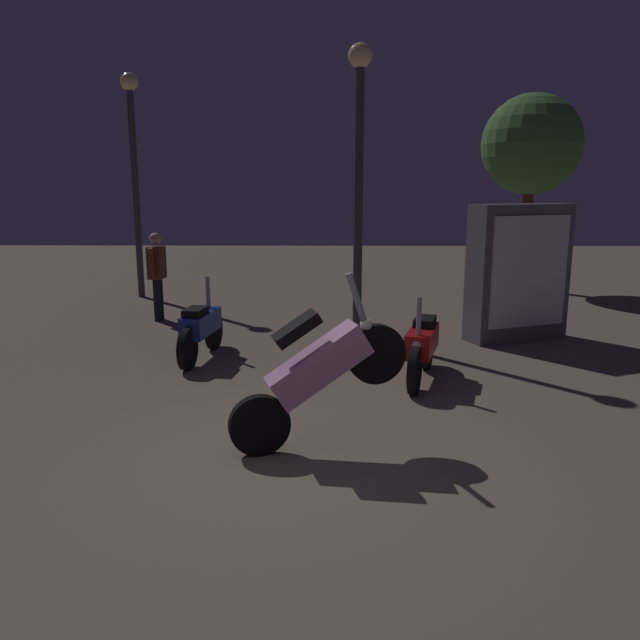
{
  "coord_description": "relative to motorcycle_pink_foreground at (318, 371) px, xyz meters",
  "views": [
    {
      "loc": [
        0.44,
        -5.14,
        2.4
      ],
      "look_at": [
        0.35,
        1.39,
        1.0
      ],
      "focal_mm": 35.74,
      "sensor_mm": 36.0,
      "label": 1
    }
  ],
  "objects": [
    {
      "name": "ground_plane",
      "position": [
        -0.35,
        -0.39,
        -0.74
      ],
      "size": [
        40.0,
        40.0,
        0.0
      ],
      "primitive_type": "plane",
      "color": "#756656"
    },
    {
      "name": "motorcycle_pink_foreground",
      "position": [
        0.0,
        0.0,
        0.0
      ],
      "size": [
        1.62,
        0.56,
        1.63
      ],
      "rotation": [
        0.0,
        0.0,
        0.28
      ],
      "color": "black",
      "rests_on": "ground_plane"
    },
    {
      "name": "motorcycle_blue_parked_left",
      "position": [
        -1.68,
        3.06,
        -0.31
      ],
      "size": [
        0.43,
        1.66,
        1.11
      ],
      "rotation": [
        0.0,
        0.0,
        1.43
      ],
      "color": "black",
      "rests_on": "ground_plane"
    },
    {
      "name": "motorcycle_red_parked_right",
      "position": [
        1.25,
        2.1,
        -0.31
      ],
      "size": [
        0.56,
        1.62,
        1.11
      ],
      "rotation": [
        0.0,
        0.0,
        4.43
      ],
      "color": "black",
      "rests_on": "ground_plane"
    },
    {
      "name": "person_rider_beside",
      "position": [
        -2.94,
        5.6,
        0.18
      ],
      "size": [
        0.27,
        0.66,
        1.56
      ],
      "rotation": [
        0.0,
        0.0,
        3.07
      ],
      "color": "black",
      "rests_on": "ground_plane"
    },
    {
      "name": "streetlamp_near",
      "position": [
        0.55,
        4.33,
        2.1
      ],
      "size": [
        0.36,
        0.36,
        4.4
      ],
      "color": "#38383D",
      "rests_on": "ground_plane"
    },
    {
      "name": "streetlamp_far",
      "position": [
        -3.95,
        8.01,
        2.21
      ],
      "size": [
        0.36,
        0.36,
        4.6
      ],
      "color": "#38383D",
      "rests_on": "ground_plane"
    },
    {
      "name": "tree_left_bg",
      "position": [
        4.63,
        9.26,
        2.49
      ],
      "size": [
        2.22,
        2.22,
        4.37
      ],
      "color": "#4C331E",
      "rests_on": "ground_plane"
    },
    {
      "name": "kiosk_billboard",
      "position": [
        3.03,
        4.28,
        0.31
      ],
      "size": [
        1.67,
        1.04,
        2.1
      ],
      "rotation": [
        0.0,
        0.0,
        3.51
      ],
      "color": "#595960",
      "rests_on": "ground_plane"
    }
  ]
}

